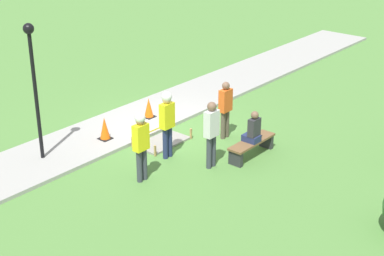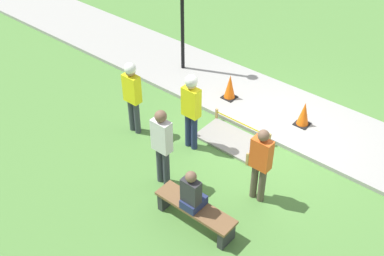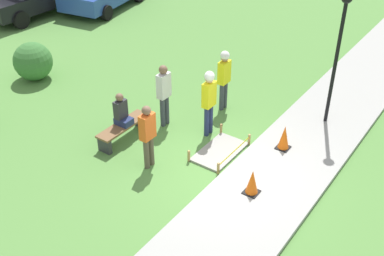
% 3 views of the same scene
% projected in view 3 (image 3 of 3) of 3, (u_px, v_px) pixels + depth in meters
% --- Properties ---
extents(ground_plane, '(60.00, 60.00, 0.00)m').
position_uv_depth(ground_plane, '(223.00, 174.00, 11.76)').
color(ground_plane, '#51843D').
extents(sidewalk, '(28.00, 2.29, 0.10)m').
position_uv_depth(sidewalk, '(265.00, 190.00, 11.18)').
color(sidewalk, '#9E9E99').
rests_on(sidewalk, ground_plane).
extents(wet_concrete_patch, '(1.57, 0.93, 0.32)m').
position_uv_depth(wet_concrete_patch, '(220.00, 151.00, 12.48)').
color(wet_concrete_patch, gray).
rests_on(wet_concrete_patch, ground_plane).
extents(traffic_cone_near_patch, '(0.34, 0.34, 0.63)m').
position_uv_depth(traffic_cone_near_patch, '(252.00, 182.00, 10.86)').
color(traffic_cone_near_patch, black).
rests_on(traffic_cone_near_patch, sidewalk).
extents(traffic_cone_far_patch, '(0.34, 0.34, 0.67)m').
position_uv_depth(traffic_cone_far_patch, '(284.00, 137.00, 12.33)').
color(traffic_cone_far_patch, black).
rests_on(traffic_cone_far_patch, sidewalk).
extents(park_bench, '(1.67, 0.44, 0.46)m').
position_uv_depth(park_bench, '(124.00, 129.00, 12.86)').
color(park_bench, '#2D2D33').
rests_on(park_bench, ground_plane).
extents(person_seated_on_bench, '(0.36, 0.44, 0.89)m').
position_uv_depth(person_seated_on_bench, '(122.00, 112.00, 12.64)').
color(person_seated_on_bench, navy).
rests_on(person_seated_on_bench, park_bench).
extents(worker_supervisor, '(0.40, 0.27, 1.84)m').
position_uv_depth(worker_supervisor, '(224.00, 75.00, 13.80)').
color(worker_supervisor, '#383D47').
rests_on(worker_supervisor, ground_plane).
extents(worker_assistant, '(0.40, 0.27, 1.90)m').
position_uv_depth(worker_assistant, '(209.00, 97.00, 12.63)').
color(worker_assistant, navy).
rests_on(worker_assistant, ground_plane).
extents(bystander_in_orange_shirt, '(0.40, 0.23, 1.72)m').
position_uv_depth(bystander_in_orange_shirt, '(148.00, 133.00, 11.51)').
color(bystander_in_orange_shirt, brown).
rests_on(bystander_in_orange_shirt, ground_plane).
extents(bystander_in_gray_shirt, '(0.40, 0.24, 1.83)m').
position_uv_depth(bystander_in_gray_shirt, '(164.00, 92.00, 13.09)').
color(bystander_in_gray_shirt, '#383D47').
rests_on(bystander_in_gray_shirt, ground_plane).
extents(lamppost_near, '(0.28, 0.28, 3.67)m').
position_uv_depth(lamppost_near, '(339.00, 40.00, 12.31)').
color(lamppost_near, black).
rests_on(lamppost_near, sidewalk).
extents(shrub_rounded_far, '(1.26, 1.26, 1.26)m').
position_uv_depth(shrub_rounded_far, '(33.00, 61.00, 15.68)').
color(shrub_rounded_far, '#387033').
rests_on(shrub_rounded_far, ground_plane).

